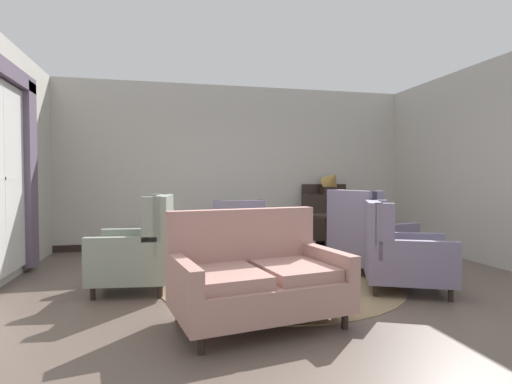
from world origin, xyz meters
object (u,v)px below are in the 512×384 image
Objects in this scene: armchair_near_window at (367,238)px; armchair_far_left at (399,254)px; sideboard at (327,216)px; gramophone at (331,181)px; side_table at (327,231)px; porcelain_vase at (273,230)px; armchair_back_corner at (140,251)px; settee at (256,278)px; coffee_table at (274,248)px; armchair_foreground_right at (237,234)px.

armchair_far_left is (-0.12, -0.97, -0.03)m from armchair_near_window.
gramophone is at bearing -61.22° from sideboard.
armchair_far_left reaches higher than side_table.
armchair_back_corner is (-1.53, 0.12, -0.21)m from porcelain_vase.
side_table is (1.76, 2.60, 0.03)m from settee.
armchair_near_window is (1.42, 0.39, 0.02)m from coffee_table.
settee is at bearing -121.86° from gramophone.
side_table is 1.48m from gramophone.
gramophone reaches higher than porcelain_vase.
settee is 1.68m from armchair_back_corner.
porcelain_vase is at bearing 92.14° from armchair_near_window.
settee reaches higher than porcelain_vase.
porcelain_vase is 1.94m from side_table.
armchair_back_corner reaches higher than coffee_table.
armchair_back_corner reaches higher than armchair_foreground_right.
settee is at bearing 88.54° from armchair_foreground_right.
coffee_table is 0.90× the size of armchair_back_corner.
gramophone is at bearing -146.90° from armchair_foreground_right.
armchair_foreground_right is 1.93m from armchair_near_window.
armchair_back_corner is (-1.07, 1.29, 0.05)m from settee.
armchair_near_window is 0.96× the size of sideboard.
coffee_table is 1.90m from side_table.
side_table is 0.60× the size of sideboard.
gramophone is at bearing 63.81° from side_table.
sideboard is (0.47, 3.20, 0.12)m from armchair_far_left.
armchair_far_left reaches higher than settee.
gramophone is at bearing -24.03° from armchair_near_window.
armchair_far_left reaches higher than armchair_foreground_right.
sideboard is at bearing 133.59° from armchair_back_corner.
settee reaches higher than side_table.
armchair_near_window is at bearing -98.88° from sideboard.
armchair_near_window is (1.91, 1.58, 0.06)m from settee.
side_table is at bearing -112.55° from sideboard.
armchair_foreground_right is at bearing 141.22° from armchair_back_corner.
armchair_near_window is at bearing 151.48° from armchair_foreground_right.
armchair_near_window reaches higher than armchair_back_corner.
porcelain_vase is 3.19m from gramophone.
coffee_table is 0.61× the size of settee.
armchair_back_corner is 0.95× the size of armchair_far_left.
porcelain_vase is 0.48× the size of side_table.
porcelain_vase is 0.30× the size of armchair_near_window.
armchair_back_corner is at bearing 81.94° from armchair_near_window.
settee is at bearing -120.71° from sideboard.
porcelain_vase is (-0.03, -0.01, 0.22)m from coffee_table.
armchair_near_window is (1.45, 0.41, -0.20)m from porcelain_vase.
armchair_foreground_right is at bearing -149.40° from sideboard.
gramophone reaches higher than settee.
armchair_back_corner is 2.94m from armchair_far_left.
armchair_far_left is (1.49, -2.04, 0.01)m from armchair_foreground_right.
sideboard reaches higher than armchair_back_corner.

